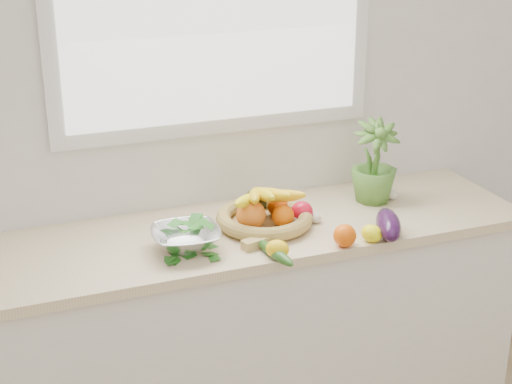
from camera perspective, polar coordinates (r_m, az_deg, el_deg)
name	(u,v)px	position (r m, az deg, el deg)	size (l,w,h in m)	color
back_wall	(215,95)	(3.10, -3.02, 7.06)	(4.50, 0.02, 2.70)	white
counter_cabinet	(243,335)	(3.20, -0.98, -10.37)	(2.20, 0.58, 0.86)	silver
countertop	(242,233)	(2.99, -1.03, -3.03)	(2.24, 0.62, 0.04)	beige
orange_loose	(345,236)	(2.84, 6.48, -3.17)	(0.08, 0.08, 0.08)	#F15A07
lemon_a	(372,233)	(2.90, 8.41, -2.99)	(0.07, 0.08, 0.07)	#FFFD0D
lemon_b	(390,224)	(2.98, 9.73, -2.28)	(0.07, 0.09, 0.07)	#D9C70B
lemon_c	(277,249)	(2.74, 1.56, -4.18)	(0.07, 0.08, 0.07)	yellow
apple	(302,212)	(3.02, 3.36, -1.48)	(0.09, 0.09, 0.09)	red
ginger	(256,243)	(2.83, -0.01, -3.73)	(0.11, 0.04, 0.03)	tan
garlic_a	(297,219)	(3.02, 3.02, -1.97)	(0.05, 0.05, 0.04)	silver
garlic_b	(392,195)	(3.30, 9.86, -0.18)	(0.05, 0.05, 0.04)	silver
garlic_c	(315,218)	(3.04, 4.34, -1.90)	(0.05, 0.05, 0.04)	beige
eggplant	(388,225)	(2.94, 9.60, -2.36)	(0.09, 0.24, 0.09)	#2C0E36
cucumber	(275,253)	(2.75, 1.37, -4.44)	(0.04, 0.23, 0.04)	#295017
radish	(271,250)	(2.77, 1.07, -4.25)	(0.04, 0.04, 0.04)	red
potted_herb	(375,162)	(3.22, 8.62, 2.19)	(0.19, 0.19, 0.34)	#4D812F
fruit_basket	(263,213)	(2.99, 0.54, -1.54)	(0.38, 0.38, 0.19)	tan
colander_with_spinach	(186,234)	(2.80, -5.13, -3.04)	(0.27, 0.27, 0.13)	silver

